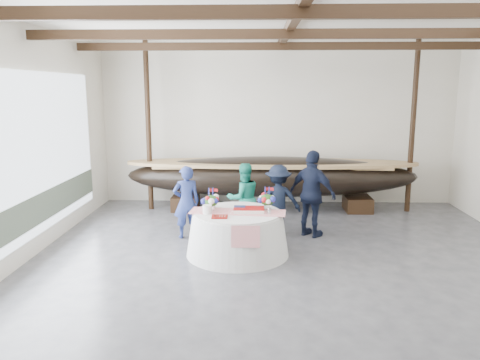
{
  "coord_description": "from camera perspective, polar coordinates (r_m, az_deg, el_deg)",
  "views": [
    {
      "loc": [
        -0.61,
        -7.45,
        3.26
      ],
      "look_at": [
        -0.97,
        2.88,
        1.24
      ],
      "focal_mm": 35.0,
      "sensor_mm": 36.0,
      "label": 1
    }
  ],
  "objects": [
    {
      "name": "ceiling",
      "position": [
        7.57,
        7.0,
        20.39
      ],
      "size": [
        10.0,
        12.0,
        0.01
      ],
      "primitive_type": "cube",
      "color": "white",
      "rests_on": "wall_back"
    },
    {
      "name": "guest_man_left",
      "position": [
        10.59,
        4.67,
        -2.43
      ],
      "size": [
        1.07,
        0.66,
        1.6
      ],
      "primitive_type": "imported",
      "rotation": [
        0.0,
        0.0,
        3.21
      ],
      "color": "black",
      "rests_on": "ground"
    },
    {
      "name": "guest_man_right",
      "position": [
        10.49,
        8.81,
        -1.69
      ],
      "size": [
        1.19,
        1.08,
        1.95
      ],
      "primitive_type": "imported",
      "rotation": [
        0.0,
        0.0,
        2.47
      ],
      "color": "black",
      "rests_on": "ground"
    },
    {
      "name": "floor",
      "position": [
        8.15,
        6.25,
        -12.6
      ],
      "size": [
        10.0,
        12.0,
        0.01
      ],
      "primitive_type": "cube",
      "color": "#3D3D42",
      "rests_on": "ground"
    },
    {
      "name": "wall_back",
      "position": [
        13.5,
        4.6,
        6.71
      ],
      "size": [
        10.0,
        0.02,
        4.5
      ],
      "primitive_type": "cube",
      "color": "silver",
      "rests_on": "ground"
    },
    {
      "name": "tabletop_items",
      "position": [
        9.32,
        -0.37,
        -2.87
      ],
      "size": [
        1.93,
        0.95,
        0.4
      ],
      "color": "red",
      "rests_on": "banquet_table"
    },
    {
      "name": "longboat_display",
      "position": [
        12.68,
        3.84,
        0.47
      ],
      "size": [
        7.84,
        1.57,
        1.47
      ],
      "color": "black",
      "rests_on": "ground"
    },
    {
      "name": "pavilion_structure",
      "position": [
        8.35,
        6.41,
        16.08
      ],
      "size": [
        9.8,
        11.76,
        4.5
      ],
      "color": "black",
      "rests_on": "ground"
    },
    {
      "name": "banquet_table",
      "position": [
        9.37,
        -0.3,
        -6.5
      ],
      "size": [
        2.04,
        2.04,
        0.87
      ],
      "color": "silver",
      "rests_on": "ground"
    },
    {
      "name": "open_bay",
      "position": [
        9.61,
        -24.91,
        1.42
      ],
      "size": [
        0.03,
        7.0,
        3.2
      ],
      "color": "silver",
      "rests_on": "ground"
    },
    {
      "name": "guest_woman_blue",
      "position": [
        10.39,
        -6.55,
        -2.68
      ],
      "size": [
        0.68,
        0.55,
        1.62
      ],
      "primitive_type": "imported",
      "rotation": [
        0.0,
        0.0,
        3.46
      ],
      "color": "navy",
      "rests_on": "ground"
    },
    {
      "name": "guest_woman_teal",
      "position": [
        10.68,
        0.44,
        -2.23
      ],
      "size": [
        0.95,
        0.85,
        1.61
      ],
      "primitive_type": "imported",
      "rotation": [
        0.0,
        0.0,
        3.51
      ],
      "color": "#1B8E75",
      "rests_on": "ground"
    }
  ]
}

